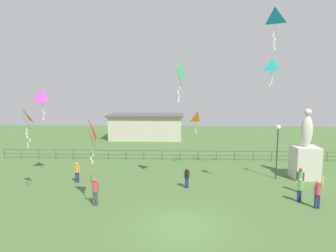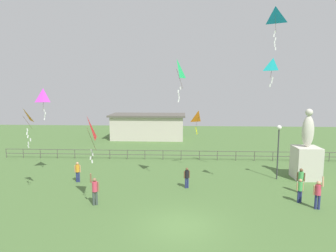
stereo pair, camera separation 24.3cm
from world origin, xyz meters
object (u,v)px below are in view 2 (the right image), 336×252
Objects in this scene: statue_monument at (306,157)px; kite_4 at (198,118)px; person_4 at (95,189)px; kite_3 at (44,97)px; kite_1 at (87,129)px; kite_0 at (273,66)px; kite_6 at (275,17)px; person_3 at (301,179)px; kite_5 at (177,71)px; person_1 at (187,176)px; kite_2 at (23,117)px; lamppost at (279,140)px; person_0 at (78,171)px; person_2 at (318,193)px; person_5 at (300,189)px.

statue_monument is 9.08m from kite_4.
kite_3 reaches higher than person_4.
kite_1 is 10.90m from kite_4.
kite_6 is at bearing 73.49° from kite_0.
person_3 is 0.58× the size of kite_5.
kite_5 is at bearing 162.70° from person_1.
kite_3 is at bearing 135.57° from person_4.
kite_3 is at bearing 98.75° from kite_2.
person_4 is at bearing -155.71° from lamppost.
kite_4 is at bearing 22.88° from person_0.
kite_6 is at bearing 7.21° from person_1.
person_4 is at bearing -58.35° from person_0.
person_2 is 0.78× the size of kite_2.
kite_4 is (12.19, 2.76, -1.83)m from kite_3.
statue_monument is 5.60m from person_5.
kite_6 is (16.41, 2.89, 6.65)m from kite_2.
person_5 is 10.01m from kite_4.
statue_monument is at bearing 13.64° from kite_2.
statue_monument is 2.75× the size of person_4.
statue_monument reaches higher than lamppost.
person_4 is at bearing -175.31° from person_5.
kite_3 reaches higher than person_1.
kite_6 is (17.06, -1.32, 5.50)m from kite_3.
person_4 is 0.72× the size of kite_6.
person_0 is 17.93m from kite_6.
kite_4 is (-5.97, 7.14, 3.70)m from person_5.
kite_0 is (13.61, -2.01, 7.58)m from person_0.
kite_0 is (-4.04, -3.79, 6.75)m from statue_monument.
person_2 is (-1.74, -5.95, -0.71)m from statue_monument.
kite_1 reaches higher than person_4.
person_5 is at bearing -11.90° from person_0.
lamppost is 2.50× the size of person_3.
kite_2 is (-15.86, -1.04, -3.23)m from kite_0.
statue_monument is 16.79m from kite_1.
kite_3 is (-5.52, 5.41, 5.40)m from person_4.
kite_5 is (-8.40, 3.51, 7.28)m from person_2.
person_5 is at bearing -115.58° from statue_monument.
kite_6 is (5.90, 0.75, 11.04)m from person_1.
person_4 is 0.77× the size of kite_2.
person_0 reaches higher than person_5.
person_5 is at bearing -50.09° from kite_4.
person_4 is (2.62, -4.25, 0.11)m from person_0.
person_4 is at bearing -179.69° from person_2.
kite_0 reaches higher than person_2.
statue_monument is 10.93m from kite_6.
person_5 is at bearing -18.26° from person_1.
lamppost is 2.86× the size of person_1.
kite_1 reaches higher than lamppost.
person_4 reaches higher than person_3.
kite_1 is 1.18× the size of kite_3.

